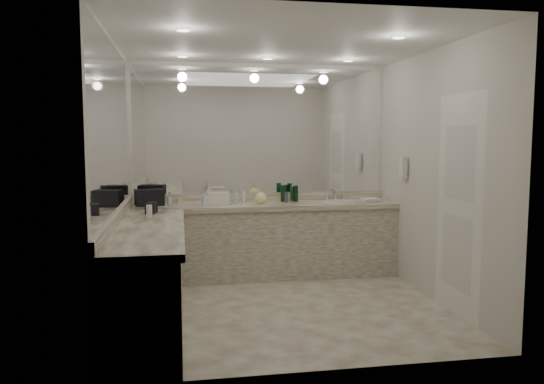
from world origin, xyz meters
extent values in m
plane|color=beige|center=(0.00, 0.00, 0.00)|extent=(3.20, 3.20, 0.00)
plane|color=white|center=(0.00, 0.00, 2.60)|extent=(3.20, 3.20, 0.00)
cube|color=beige|center=(0.00, 1.50, 1.30)|extent=(3.20, 0.02, 2.60)
cube|color=beige|center=(-1.60, 0.00, 1.30)|extent=(0.02, 3.00, 2.60)
cube|color=beige|center=(1.60, 0.00, 1.30)|extent=(0.02, 3.00, 2.60)
cube|color=beige|center=(0.00, 1.20, 0.42)|extent=(3.20, 0.60, 0.84)
cube|color=beige|center=(0.00, 1.19, 0.87)|extent=(3.20, 0.64, 0.06)
cube|color=beige|center=(-1.30, -0.30, 0.42)|extent=(0.60, 2.40, 0.84)
cube|color=beige|center=(-1.29, -0.30, 0.87)|extent=(0.64, 2.42, 0.06)
cube|color=beige|center=(0.00, 1.48, 0.95)|extent=(3.20, 0.04, 0.10)
cube|color=beige|center=(-1.58, 0.00, 0.95)|extent=(0.04, 3.00, 0.10)
cube|color=white|center=(0.00, 1.49, 1.77)|extent=(3.12, 0.01, 1.55)
cube|color=white|center=(-1.59, 0.00, 1.77)|extent=(0.01, 2.92, 1.55)
cylinder|color=white|center=(0.95, 1.20, 0.90)|extent=(0.44, 0.44, 0.03)
cube|color=silver|center=(0.95, 1.41, 0.97)|extent=(0.24, 0.16, 0.14)
cube|color=white|center=(1.56, 0.70, 1.35)|extent=(0.06, 0.10, 0.24)
cube|color=white|center=(1.59, -0.50, 1.05)|extent=(0.02, 0.82, 2.10)
cube|color=black|center=(-1.35, 1.19, 0.99)|extent=(0.36, 0.26, 0.18)
cube|color=black|center=(-1.30, 0.55, 0.96)|extent=(0.13, 0.22, 0.11)
cube|color=#EBE4C7|center=(-0.56, 1.17, 0.97)|extent=(0.26, 0.16, 0.15)
cube|color=white|center=(1.33, 1.17, 0.92)|extent=(0.25, 0.19, 0.04)
cylinder|color=white|center=(-1.30, 0.16, 0.97)|extent=(0.06, 0.06, 0.13)
imported|color=beige|center=(-0.66, 1.27, 1.01)|extent=(0.11, 0.11, 0.23)
imported|color=silver|center=(-0.71, 1.11, 0.98)|extent=(0.10, 0.10, 0.17)
imported|color=#FFE997|center=(-0.04, 1.19, 0.99)|extent=(0.16, 0.16, 0.19)
cylinder|color=#175732|center=(0.38, 1.34, 0.99)|extent=(0.06, 0.06, 0.18)
cylinder|color=#175732|center=(0.41, 1.30, 1.00)|extent=(0.06, 0.06, 0.20)
cylinder|color=#175732|center=(0.26, 1.34, 1.00)|extent=(0.06, 0.06, 0.21)
cylinder|color=#E0B28C|center=(-1.02, 1.27, 0.94)|extent=(0.06, 0.06, 0.07)
cylinder|color=white|center=(-0.24, 1.28, 0.97)|extent=(0.04, 0.04, 0.14)
cylinder|color=#F2D84C|center=(-0.71, 1.12, 0.95)|extent=(0.05, 0.05, 0.10)
cylinder|color=#3F3F4C|center=(0.28, 1.24, 0.96)|extent=(0.05, 0.05, 0.13)
cylinder|color=silver|center=(-0.34, 1.24, 0.97)|extent=(0.05, 0.05, 0.14)
cylinder|color=silver|center=(-1.13, 1.18, 0.95)|extent=(0.05, 0.05, 0.10)
camera|label=1|loc=(-0.99, -5.08, 1.68)|focal=35.00mm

